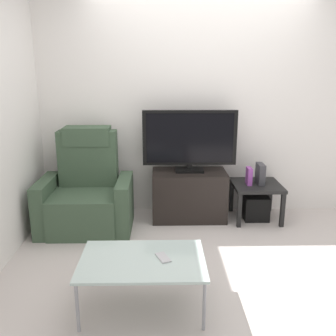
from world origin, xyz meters
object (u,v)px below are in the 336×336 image
recliner_armchair (87,194)px  side_table (256,189)px  television (190,140)px  cell_phone (163,258)px  tv_stand (189,195)px  coffee_table (142,262)px  book_upright (249,176)px  game_console (260,174)px  subwoofer_box (255,207)px

recliner_armchair → side_table: (1.91, 0.18, -0.01)m
television → cell_phone: 1.78m
tv_stand → coffee_table: 1.72m
side_table → cell_phone: size_ratio=3.60×
tv_stand → side_table: (0.77, -0.03, 0.08)m
book_upright → cell_phone: bearing=-121.8°
recliner_armchair → game_console: 1.96m
book_upright → game_console: bearing=12.5°
game_console → cell_phone: game_console is taller
subwoofer_box → coffee_table: coffee_table is taller
cell_phone → television: bearing=57.7°
side_table → game_console: bearing=15.9°
recliner_armchair → cell_phone: (0.82, -1.43, 0.02)m
recliner_armchair → subwoofer_box: recliner_armchair is taller
recliner_armchair → coffee_table: recliner_armchair is taller
subwoofer_box → television: bearing=176.1°
tv_stand → side_table: bearing=-2.5°
recliner_armchair → game_console: (1.95, 0.19, 0.17)m
book_upright → side_table: bearing=11.3°
television → coffee_table: size_ratio=1.17×
recliner_armchair → game_console: bearing=-5.7°
television → coffee_table: television is taller
tv_stand → side_table: 0.78m
coffee_table → cell_phone: bearing=4.1°
television → subwoofer_box: television is taller
tv_stand → subwoofer_box: size_ratio=3.00×
television → game_console: (0.81, -0.04, -0.39)m
recliner_armchair → game_console: size_ratio=4.64×
subwoofer_box → game_console: 0.40m
recliner_armchair → book_upright: (1.81, 0.16, 0.15)m
tv_stand → book_upright: size_ratio=4.25×
game_console → cell_phone: (-1.12, -1.62, -0.15)m
tv_stand → recliner_armchair: recliner_armchair is taller
television → side_table: bearing=-3.9°
television → coffee_table: bearing=-105.4°
book_upright → television: bearing=173.8°
side_table → game_console: (0.03, 0.01, 0.18)m
subwoofer_box → game_console: size_ratio=1.20×
tv_stand → coffee_table: tv_stand is taller
television → tv_stand: bearing=-90.0°
game_console → coffee_table: size_ratio=0.26×
subwoofer_box → book_upright: book_upright is taller
book_upright → coffee_table: bearing=-125.3°
recliner_armchair → book_upright: recliner_armchair is taller
recliner_armchair → cell_phone: recliner_armchair is taller
game_console → coffee_table: bearing=-127.9°
book_upright → game_console: (0.14, 0.03, 0.02)m
book_upright → tv_stand: bearing=175.4°
tv_stand → game_console: 0.85m
television → recliner_armchair: bearing=-168.6°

